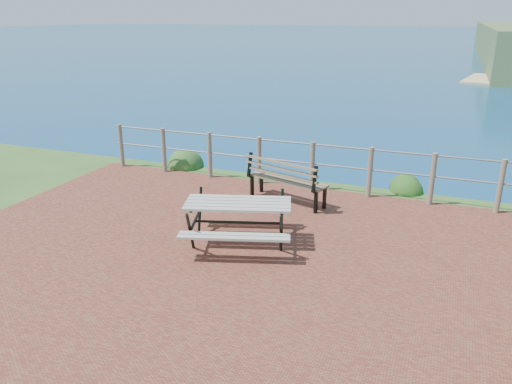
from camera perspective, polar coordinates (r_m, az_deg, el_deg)
ground at (r=7.35m, az=-0.72°, el=-7.93°), size 10.00×7.00×0.12m
ocean at (r=206.07m, az=21.77°, el=17.33°), size 1200.00×1200.00×0.00m
safety_railing at (r=10.10m, az=6.45°, el=3.25°), size 9.40×0.10×1.00m
picnic_table at (r=7.70m, az=-2.05°, el=-3.01°), size 1.73×1.34×0.68m
park_bench at (r=9.37m, az=3.62°, el=2.16°), size 1.64×0.85×0.90m
shrub_lip_west at (r=12.11m, az=-8.76°, el=3.09°), size 0.80×0.80×0.55m
shrub_lip_east at (r=10.71m, az=17.24°, el=0.20°), size 0.73×0.73×0.45m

